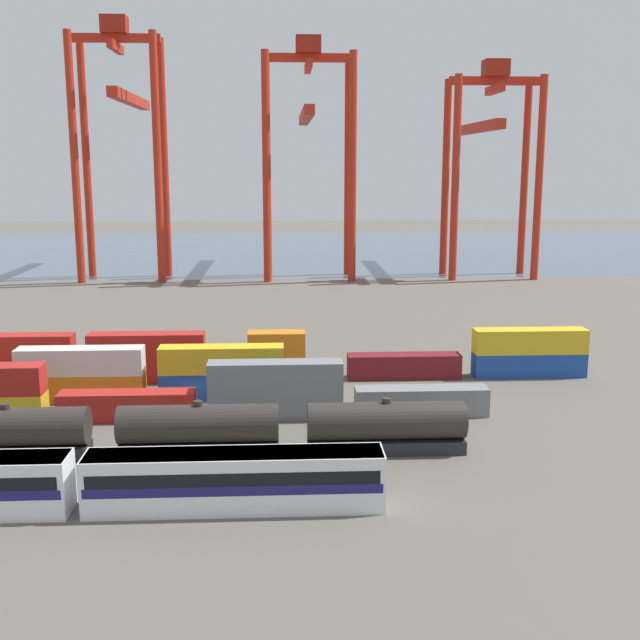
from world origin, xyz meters
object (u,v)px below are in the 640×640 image
Objects in this scene: shipping_container_17 at (148,369)px; gantry_crane_east at (488,147)px; passenger_train at (77,481)px; shipping_container_22 at (529,364)px; shipping_container_10 at (82,387)px; gantry_crane_central at (308,135)px; gantry_crane_west at (122,126)px; freight_tank_row at (103,431)px.

gantry_crane_east reaches higher than shipping_container_17.
passenger_train is at bearing -116.67° from gantry_crane_east.
shipping_container_10 is at bearing -172.15° from shipping_container_22.
shipping_container_22 is at bearing 38.30° from passenger_train.
shipping_container_17 is 86.28m from gantry_crane_central.
passenger_train is at bearing -76.85° from shipping_container_10.
shipping_container_10 is at bearing -82.42° from gantry_crane_west.
gantry_crane_east is at bearing 54.22° from shipping_container_10.
gantry_crane_east is at bearing 0.27° from gantry_crane_west.
passenger_train reaches higher than shipping_container_10.
freight_tank_row reaches higher than shipping_container_17.
shipping_container_22 is at bearing 7.85° from shipping_container_10.
shipping_container_10 is (-5.49, 15.48, -0.82)m from freight_tank_row.
shipping_container_17 is at bearing -78.08° from gantry_crane_west.
passenger_train is 3.34× the size of shipping_container_22.
shipping_container_17 is at bearing -125.43° from gantry_crane_east.
shipping_container_10 is 90.66m from gantry_crane_west.
passenger_train reaches higher than shipping_container_22.
gantry_crane_west reaches higher than gantry_crane_east.
gantry_crane_west reaches higher than passenger_train.
gantry_crane_central is at bearing 1.04° from gantry_crane_west.
freight_tank_row reaches higher than passenger_train.
shipping_container_10 is 8.29m from shipping_container_17.
gantry_crane_east is (73.02, 0.34, -4.07)m from gantry_crane_west.
passenger_train is at bearing -81.12° from gantry_crane_west.
passenger_train is 3.34× the size of shipping_container_17.
shipping_container_17 is at bearing 90.47° from freight_tank_row.
shipping_container_17 is 0.24× the size of gantry_crane_west.
shipping_container_10 and shipping_container_22 have the same top height.
shipping_container_17 is (-0.63, 31.76, -0.84)m from passenger_train.
gantry_crane_east is (56.18, 101.07, 23.82)m from freight_tank_row.
shipping_container_22 is (40.22, 31.76, -0.84)m from passenger_train.
freight_tank_row is 46.17m from shipping_container_22.
gantry_crane_west is at bearing -178.96° from gantry_crane_central.
gantry_crane_west is at bearing 98.88° from passenger_train.
gantry_crane_west is 73.13m from gantry_crane_east.
gantry_crane_west reaches higher than freight_tank_row.
passenger_train is at bearing -87.42° from freight_tank_row.
freight_tank_row is 4.70× the size of shipping_container_22.
gantry_crane_east is at bearing 60.93° from freight_tank_row.
gantry_crane_west is (-57.50, 78.88, 28.71)m from shipping_container_22.
shipping_container_10 is 1.00× the size of shipping_container_22.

